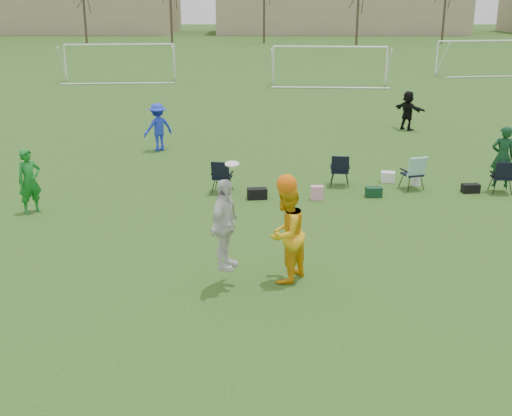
{
  "coord_description": "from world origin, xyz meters",
  "views": [
    {
      "loc": [
        -0.53,
        -10.31,
        5.43
      ],
      "look_at": [
        -0.6,
        2.36,
        1.25
      ],
      "focal_mm": 45.0,
      "sensor_mm": 36.0,
      "label": 1
    }
  ],
  "objects_px": {
    "fielder_blue": "(158,127)",
    "fielder_green_near": "(30,181)",
    "center_contest": "(265,229)",
    "goal_left": "(119,52)",
    "goal_mid": "(330,54)",
    "fielder_black": "(408,111)",
    "goal_right": "(485,47)"
  },
  "relations": [
    {
      "from": "fielder_green_near",
      "to": "goal_mid",
      "type": "distance_m",
      "value": 28.28
    },
    {
      "from": "goal_left",
      "to": "goal_right",
      "type": "xyz_separation_m",
      "value": [
        26.0,
        4.0,
        0.0
      ]
    },
    {
      "from": "fielder_blue",
      "to": "goal_right",
      "type": "height_order",
      "value": "goal_right"
    },
    {
      "from": "goal_mid",
      "to": "goal_right",
      "type": "distance_m",
      "value": 13.42
    },
    {
      "from": "center_contest",
      "to": "goal_right",
      "type": "distance_m",
      "value": 40.12
    },
    {
      "from": "goal_mid",
      "to": "goal_right",
      "type": "height_order",
      "value": "same"
    },
    {
      "from": "center_contest",
      "to": "goal_right",
      "type": "bearing_deg",
      "value": 65.82
    },
    {
      "from": "goal_mid",
      "to": "fielder_blue",
      "type": "bearing_deg",
      "value": -109.54
    },
    {
      "from": "goal_mid",
      "to": "goal_right",
      "type": "relative_size",
      "value": 1.01
    },
    {
      "from": "fielder_blue",
      "to": "goal_mid",
      "type": "xyz_separation_m",
      "value": [
        8.27,
        18.99,
        1.05
      ]
    },
    {
      "from": "fielder_blue",
      "to": "center_contest",
      "type": "xyz_separation_m",
      "value": [
        3.84,
        -11.6,
        0.25
      ]
    },
    {
      "from": "fielder_green_near",
      "to": "goal_mid",
      "type": "bearing_deg",
      "value": 26.51
    },
    {
      "from": "fielder_black",
      "to": "goal_left",
      "type": "bearing_deg",
      "value": 4.1
    },
    {
      "from": "fielder_green_near",
      "to": "fielder_black",
      "type": "bearing_deg",
      "value": 0.62
    },
    {
      "from": "goal_left",
      "to": "goal_right",
      "type": "distance_m",
      "value": 26.31
    },
    {
      "from": "fielder_blue",
      "to": "goal_left",
      "type": "height_order",
      "value": "goal_left"
    },
    {
      "from": "fielder_blue",
      "to": "fielder_black",
      "type": "bearing_deg",
      "value": 165.3
    },
    {
      "from": "fielder_green_near",
      "to": "goal_left",
      "type": "height_order",
      "value": "goal_left"
    },
    {
      "from": "fielder_green_near",
      "to": "goal_mid",
      "type": "height_order",
      "value": "goal_mid"
    },
    {
      "from": "center_contest",
      "to": "goal_mid",
      "type": "height_order",
      "value": "center_contest"
    },
    {
      "from": "fielder_green_near",
      "to": "goal_right",
      "type": "distance_m",
      "value": 39.34
    },
    {
      "from": "goal_mid",
      "to": "center_contest",
      "type": "bearing_deg",
      "value": -94.23
    },
    {
      "from": "fielder_blue",
      "to": "goal_right",
      "type": "bearing_deg",
      "value": -165.21
    },
    {
      "from": "fielder_blue",
      "to": "fielder_green_near",
      "type": "bearing_deg",
      "value": 36.38
    },
    {
      "from": "fielder_green_near",
      "to": "goal_right",
      "type": "bearing_deg",
      "value": 13.44
    },
    {
      "from": "fielder_blue",
      "to": "fielder_black",
      "type": "xyz_separation_m",
      "value": [
        10.06,
        3.96,
        -0.04
      ]
    },
    {
      "from": "fielder_black",
      "to": "goal_left",
      "type": "height_order",
      "value": "goal_left"
    },
    {
      "from": "goal_left",
      "to": "goal_mid",
      "type": "relative_size",
      "value": 1.0
    },
    {
      "from": "center_contest",
      "to": "goal_mid",
      "type": "relative_size",
      "value": 0.34
    },
    {
      "from": "center_contest",
      "to": "goal_left",
      "type": "height_order",
      "value": "center_contest"
    },
    {
      "from": "fielder_green_near",
      "to": "fielder_black",
      "type": "distance_m",
      "value": 16.66
    },
    {
      "from": "fielder_black",
      "to": "goal_right",
      "type": "xyz_separation_m",
      "value": [
        10.21,
        21.03,
        1.09
      ]
    }
  ]
}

